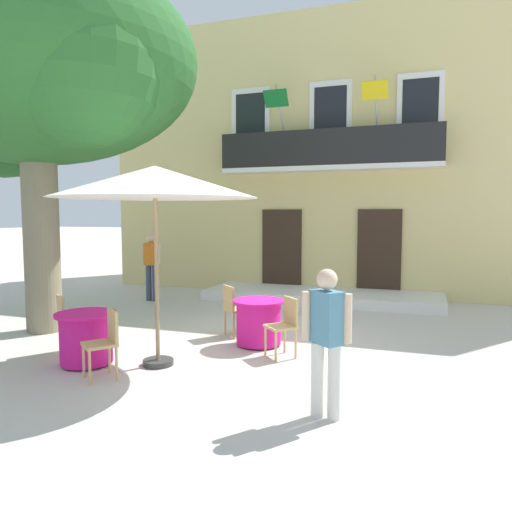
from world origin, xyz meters
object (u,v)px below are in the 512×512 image
object	(u,v)px
cafe_chair_middle_1	(285,322)
pedestrian_mid_plaza	(326,335)
plane_tree	(33,73)
cafe_chair_near_tree_1	(68,320)
cafe_chair_near_tree_0	(105,339)
cafe_table_middle	(259,322)
cafe_table_near_tree	(86,338)
cafe_umbrella	(155,183)
pedestrian_near_entrance	(152,263)
cafe_chair_middle_0	(234,307)

from	to	relation	value
cafe_chair_middle_1	pedestrian_mid_plaza	xyz separation A→B (m)	(1.03, -2.01, 0.38)
plane_tree	cafe_chair_near_tree_1	size ratio (longest dim) A/B	7.26
cafe_chair_near_tree_0	pedestrian_mid_plaza	size ratio (longest dim) A/B	0.57
cafe_table_middle	cafe_chair_middle_1	distance (m)	0.77
cafe_table_near_tree	cafe_umbrella	bearing A→B (deg)	17.88
cafe_chair_near_tree_1	pedestrian_near_entrance	distance (m)	4.60
cafe_chair_near_tree_1	cafe_umbrella	bearing A→B (deg)	-2.20
plane_tree	cafe_table_near_tree	bearing A→B (deg)	-33.85
pedestrian_near_entrance	cafe_table_middle	bearing A→B (deg)	-37.64
plane_tree	cafe_table_middle	xyz separation A→B (m)	(4.18, 0.35, -4.31)
pedestrian_near_entrance	cafe_chair_near_tree_0	bearing A→B (deg)	-64.29
plane_tree	cafe_umbrella	size ratio (longest dim) A/B	2.28
cafe_chair_near_tree_1	cafe_umbrella	world-z (taller)	cafe_umbrella
cafe_chair_near_tree_0	pedestrian_mid_plaza	bearing A→B (deg)	-5.19
cafe_chair_near_tree_1	pedestrian_near_entrance	world-z (taller)	pedestrian_near_entrance
plane_tree	cafe_umbrella	bearing A→B (deg)	-19.74
pedestrian_mid_plaza	cafe_chair_near_tree_1	bearing A→B (deg)	166.09
cafe_umbrella	cafe_table_middle	bearing A→B (deg)	55.39
cafe_table_near_tree	cafe_umbrella	xyz separation A→B (m)	(0.99, 0.32, 2.22)
cafe_chair_near_tree_0	pedestrian_mid_plaza	xyz separation A→B (m)	(3.00, -0.27, 0.38)
plane_tree	pedestrian_mid_plaza	xyz separation A→B (m)	(5.80, -2.13, -3.80)
cafe_chair_near_tree_1	cafe_table_middle	size ratio (longest dim) A/B	1.05
cafe_chair_middle_0	cafe_table_middle	bearing A→B (deg)	-34.92
plane_tree	cafe_chair_near_tree_0	world-z (taller)	plane_tree
cafe_umbrella	cafe_chair_middle_0	bearing A→B (deg)	78.05
cafe_table_near_tree	cafe_chair_middle_1	world-z (taller)	cafe_chair_middle_1
cafe_table_middle	cafe_chair_middle_1	world-z (taller)	cafe_chair_middle_1
cafe_chair_middle_0	pedestrian_mid_plaza	world-z (taller)	pedestrian_mid_plaza
cafe_umbrella	pedestrian_mid_plaza	world-z (taller)	cafe_umbrella
cafe_chair_middle_0	pedestrian_near_entrance	world-z (taller)	pedestrian_near_entrance
cafe_chair_middle_0	cafe_chair_middle_1	xyz separation A→B (m)	(1.20, -0.91, 0.00)
cafe_table_near_tree	cafe_chair_near_tree_1	distance (m)	0.77
cafe_chair_middle_1	pedestrian_near_entrance	size ratio (longest dim) A/B	0.53
cafe_table_near_tree	cafe_chair_near_tree_1	size ratio (longest dim) A/B	0.95
cafe_table_near_tree	cafe_table_middle	distance (m)	2.70
plane_tree	cafe_chair_near_tree_0	bearing A→B (deg)	-33.55
plane_tree	cafe_table_middle	distance (m)	6.02
cafe_chair_middle_1	pedestrian_mid_plaza	distance (m)	2.29
cafe_chair_middle_0	cafe_umbrella	world-z (taller)	cafe_umbrella
cafe_chair_near_tree_0	cafe_chair_middle_0	world-z (taller)	same
cafe_table_middle	pedestrian_mid_plaza	size ratio (longest dim) A/B	0.54
cafe_table_near_tree	cafe_chair_near_tree_0	size ratio (longest dim) A/B	0.95
cafe_table_near_tree	pedestrian_mid_plaza	size ratio (longest dim) A/B	0.54
cafe_table_middle	pedestrian_mid_plaza	xyz separation A→B (m)	(1.62, -2.48, 0.51)
plane_tree	cafe_chair_near_tree_1	bearing A→B (deg)	-35.19
cafe_umbrella	pedestrian_near_entrance	xyz separation A→B (m)	(-2.86, 4.48, -1.65)
pedestrian_mid_plaza	cafe_chair_middle_0	bearing A→B (deg)	127.51
cafe_umbrella	cafe_table_near_tree	bearing A→B (deg)	-162.12
cafe_umbrella	pedestrian_mid_plaza	xyz separation A→B (m)	(2.64, -1.00, -1.71)
cafe_table_near_tree	pedestrian_mid_plaza	xyz separation A→B (m)	(3.63, -0.68, 0.51)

